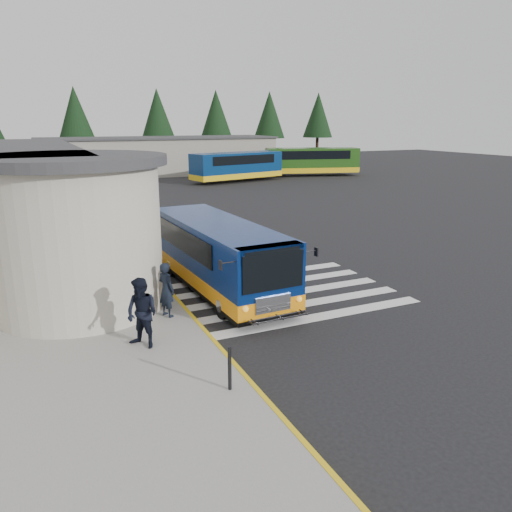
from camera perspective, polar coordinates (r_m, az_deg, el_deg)
name	(u,v)px	position (r m, az deg, el deg)	size (l,w,h in m)	color
ground	(282,286)	(18.62, 2.95, -3.43)	(140.00, 140.00, 0.00)	black
sidewalk	(16,285)	(20.49, -25.76, -3.00)	(10.00, 34.00, 0.15)	gray
curb_strip	(149,269)	(20.89, -12.14, -1.45)	(0.12, 34.00, 0.16)	yellow
crosswalk	(280,294)	(17.73, 2.71, -4.37)	(8.00, 5.35, 0.01)	silver
depot_building	(159,156)	(59.47, -10.99, 11.20)	(26.40, 8.40, 4.20)	gray
tree_line	(144,114)	(67.21, -12.67, 15.52)	(58.40, 4.40, 10.00)	black
transit_bus	(218,258)	(17.98, -4.32, -0.19)	(3.20, 8.87, 2.47)	navy
pedestrian_a	(166,290)	(15.38, -10.20, -3.81)	(0.62, 0.40, 1.69)	black
pedestrian_b	(142,313)	(13.40, -12.90, -6.40)	(0.92, 0.71, 1.88)	black
bollard	(230,368)	(11.27, -3.03, -12.68)	(0.08, 0.08, 1.04)	black
far_bus_a	(237,165)	(51.11, -2.20, 10.31)	(10.05, 4.86, 2.50)	navy
far_bus_b	(312,160)	(57.01, 6.41, 10.82)	(10.59, 5.34, 2.63)	#204B14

